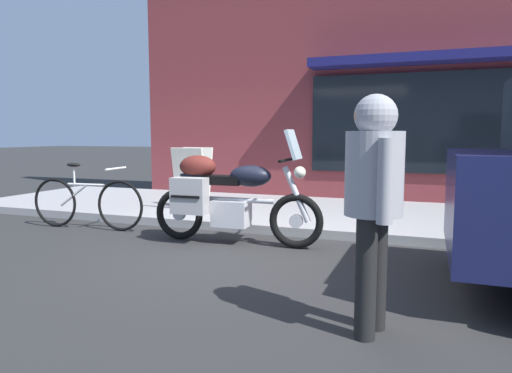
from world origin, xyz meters
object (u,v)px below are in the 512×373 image
Objects in this scene: touring_motorcycle at (224,195)px; parked_bicycle at (86,202)px; pedestrian_walking at (374,186)px; sandwich_board_sign at (192,178)px.

touring_motorcycle is 1.22× the size of parked_bicycle.
pedestrian_walking reaches higher than touring_motorcycle.
parked_bicycle is 4.81m from pedestrian_walking.
parked_bicycle is at bearing 176.49° from touring_motorcycle.
sandwich_board_sign is (-3.29, 3.61, -0.38)m from pedestrian_walking.
touring_motorcycle is 2.24m from parked_bicycle.
parked_bicycle is at bearing 152.60° from pedestrian_walking.
sandwich_board_sign reaches higher than parked_bicycle.
touring_motorcycle is 2.91m from pedestrian_walking.
parked_bicycle is at bearing -123.83° from sandwich_board_sign.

